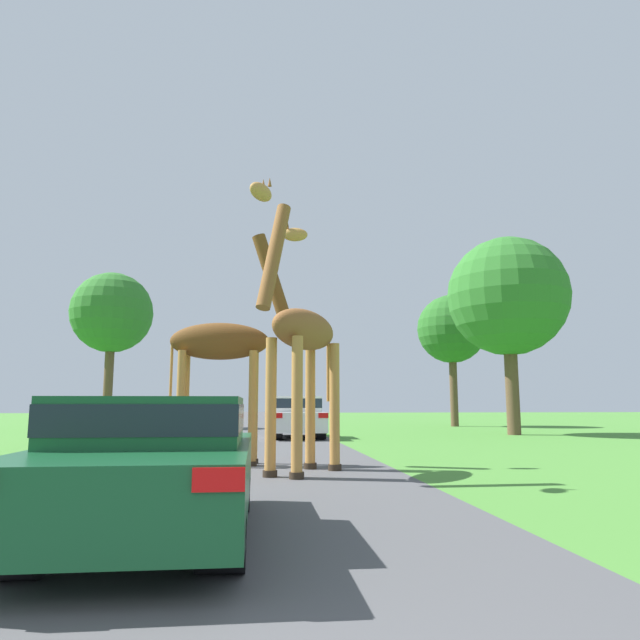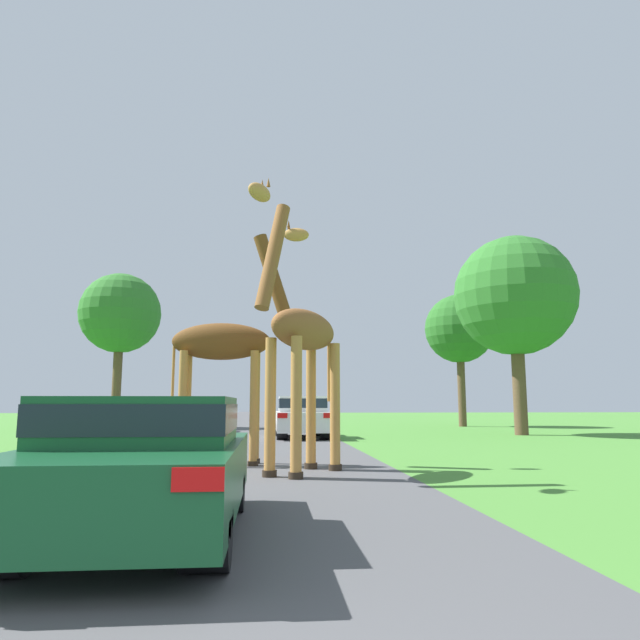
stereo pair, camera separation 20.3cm
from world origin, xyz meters
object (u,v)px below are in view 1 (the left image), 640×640
(car_queue_right, at_px, (296,416))
(car_queue_left, at_px, (189,417))
(tree_left_edge, at_px, (452,330))
(car_far_ahead, at_px, (156,421))
(giraffe_near_road, at_px, (301,342))
(giraffe_companion, at_px, (228,344))
(car_lead_maroon, at_px, (154,462))
(tree_far_right, at_px, (112,313))
(tree_right_cluster, at_px, (508,297))

(car_queue_right, height_order, car_queue_left, car_queue_right)
(car_queue_left, xyz_separation_m, tree_left_edge, (13.99, 5.01, 4.78))
(car_queue_right, xyz_separation_m, car_far_ahead, (-4.77, -2.12, -0.11))
(car_queue_right, distance_m, car_far_ahead, 5.22)
(giraffe_near_road, bearing_deg, car_queue_right, -58.61)
(giraffe_companion, distance_m, car_queue_left, 14.34)
(giraffe_companion, height_order, tree_left_edge, tree_left_edge)
(car_queue_right, bearing_deg, giraffe_companion, -102.62)
(car_lead_maroon, distance_m, tree_left_edge, 28.57)
(tree_far_right, bearing_deg, car_far_ahead, -68.92)
(car_lead_maroon, distance_m, tree_far_right, 26.87)
(car_queue_left, bearing_deg, tree_left_edge, 19.71)
(giraffe_near_road, distance_m, tree_right_cluster, 15.86)
(car_queue_left, bearing_deg, tree_right_cluster, -15.15)
(giraffe_companion, height_order, tree_far_right, tree_far_right)
(giraffe_companion, xyz_separation_m, car_queue_left, (-2.36, 14.02, -1.86))
(car_far_ahead, bearing_deg, giraffe_companion, -69.83)
(giraffe_companion, bearing_deg, tree_right_cluster, 136.64)
(giraffe_near_road, xyz_separation_m, tree_far_right, (-8.60, 20.72, 3.65))
(car_lead_maroon, xyz_separation_m, tree_left_edge, (11.99, 25.49, 4.74))
(car_far_ahead, distance_m, tree_far_right, 13.64)
(car_lead_maroon, xyz_separation_m, car_queue_right, (2.46, 15.84, 0.09))
(tree_right_cluster, bearing_deg, giraffe_companion, -136.86)
(giraffe_companion, bearing_deg, tree_left_edge, 152.06)
(car_queue_right, height_order, tree_far_right, tree_far_right)
(car_far_ahead, height_order, tree_right_cluster, tree_right_cluster)
(giraffe_companion, relative_size, car_lead_maroon, 1.29)
(tree_left_edge, height_order, tree_right_cluster, tree_right_cluster)
(tree_right_cluster, bearing_deg, giraffe_near_road, -128.53)
(car_lead_maroon, height_order, tree_left_edge, tree_left_edge)
(giraffe_companion, distance_m, car_queue_right, 9.77)
(tree_left_edge, bearing_deg, car_queue_right, -134.65)
(car_lead_maroon, relative_size, car_far_ahead, 0.99)
(giraffe_companion, xyz_separation_m, tree_left_edge, (11.64, 19.03, 2.92))
(car_lead_maroon, height_order, tree_right_cluster, tree_right_cluster)
(giraffe_near_road, height_order, car_far_ahead, giraffe_near_road)
(car_lead_maroon, bearing_deg, car_queue_left, 95.57)
(car_lead_maroon, xyz_separation_m, car_queue_left, (-2.00, 20.48, -0.05))
(tree_left_edge, bearing_deg, car_queue_left, -160.29)
(car_lead_maroon, xyz_separation_m, tree_right_cluster, (11.44, 16.84, 5.00))
(giraffe_near_road, xyz_separation_m, giraffe_companion, (-1.42, 1.75, 0.13))
(car_far_ahead, relative_size, tree_left_edge, 0.55)
(tree_right_cluster, bearing_deg, car_queue_left, 164.85)
(giraffe_near_road, height_order, car_queue_left, giraffe_near_road)
(giraffe_near_road, relative_size, tree_right_cluster, 0.62)
(car_queue_left, height_order, tree_far_right, tree_far_right)
(giraffe_near_road, relative_size, car_lead_maroon, 1.26)
(giraffe_near_road, xyz_separation_m, car_lead_maroon, (-1.78, -4.71, -1.69))
(car_queue_left, bearing_deg, giraffe_near_road, -76.54)
(car_queue_left, height_order, tree_right_cluster, tree_right_cluster)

